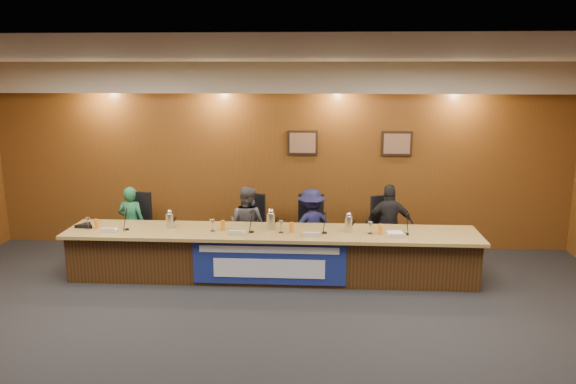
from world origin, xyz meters
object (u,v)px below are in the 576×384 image
object	(u,v)px
office_chair_b	(248,231)
office_chair_d	(388,234)
dais_body	(272,255)
speakerphone	(86,225)
panelist_d	(389,225)
office_chair_a	(134,229)
banner	(269,263)
panelist_c	(311,226)
office_chair_c	(311,233)
carafe_left	(170,221)
carafe_right	(349,224)
panelist_b	(247,224)
panelist_a	(132,223)
carafe_mid	(271,221)

from	to	relation	value
office_chair_b	office_chair_d	xyz separation A→B (m)	(2.28, 0.00, 0.00)
dais_body	speakerphone	bearing A→B (deg)	-179.55
office_chair_b	speakerphone	world-z (taller)	speakerphone
panelist_d	office_chair_a	world-z (taller)	panelist_d
office_chair_b	office_chair_d	world-z (taller)	same
banner	panelist_c	bearing A→B (deg)	62.68
office_chair_c	office_chair_d	distance (m)	1.24
office_chair_a	office_chair_c	distance (m)	2.94
panelist_d	office_chair_b	bearing A→B (deg)	-2.41
office_chair_c	dais_body	bearing A→B (deg)	-128.92
carafe_left	carafe_right	distance (m)	2.67
panelist_b	office_chair_b	size ratio (longest dim) A/B	2.63
panelist_b	carafe_left	world-z (taller)	panelist_b
banner	carafe_right	distance (m)	1.30
dais_body	panelist_d	xyz separation A→B (m)	(1.82, 0.70, 0.31)
panelist_b	office_chair_d	distance (m)	2.29
panelist_c	office_chair_c	size ratio (longest dim) A/B	2.56
carafe_left	carafe_right	world-z (taller)	carafe_right
office_chair_c	carafe_right	bearing A→B (deg)	-59.25
banner	carafe_right	xyz separation A→B (m)	(1.14, 0.38, 0.49)
dais_body	banner	size ratio (longest dim) A/B	2.73
panelist_d	office_chair_d	size ratio (longest dim) A/B	2.74
banner	office_chair_c	world-z (taller)	banner
office_chair_a	dais_body	bearing A→B (deg)	-7.27
office_chair_a	office_chair_b	size ratio (longest dim) A/B	1.00
panelist_a	carafe_right	xyz separation A→B (m)	(3.50, -0.74, 0.25)
carafe_mid	banner	bearing A→B (deg)	-88.92
speakerphone	office_chair_a	bearing A→B (deg)	60.89
carafe_mid	panelist_a	bearing A→B (deg)	163.93
panelist_c	office_chair_a	xyz separation A→B (m)	(-2.94, 0.10, -0.13)
carafe_right	carafe_mid	bearing A→B (deg)	177.06
office_chair_a	office_chair_d	size ratio (longest dim) A/B	1.00
office_chair_b	carafe_mid	size ratio (longest dim) A/B	1.92
carafe_mid	speakerphone	size ratio (longest dim) A/B	0.78
carafe_mid	panelist_d	bearing A→B (deg)	20.37
carafe_mid	carafe_right	bearing A→B (deg)	-2.94
office_chair_a	carafe_mid	xyz separation A→B (m)	(2.36, -0.78, 0.39)
panelist_c	office_chair_c	xyz separation A→B (m)	(-0.00, 0.10, -0.13)
speakerphone	carafe_right	bearing A→B (deg)	-0.23
panelist_b	carafe_mid	world-z (taller)	panelist_b
panelist_a	carafe_mid	xyz separation A→B (m)	(2.36, -0.68, 0.26)
banner	panelist_b	size ratio (longest dim) A/B	1.75
dais_body	panelist_c	bearing A→B (deg)	50.56
office_chair_b	carafe_right	size ratio (longest dim) A/B	2.02
office_chair_b	office_chair_c	xyz separation A→B (m)	(1.04, 0.00, 0.00)
panelist_d	dais_body	bearing A→B (deg)	21.13
dais_body	carafe_mid	world-z (taller)	carafe_mid
dais_body	office_chair_d	bearing A→B (deg)	23.72
panelist_c	panelist_d	distance (m)	1.25
carafe_mid	speakerphone	xyz separation A→B (m)	(-2.82, -0.04, -0.10)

